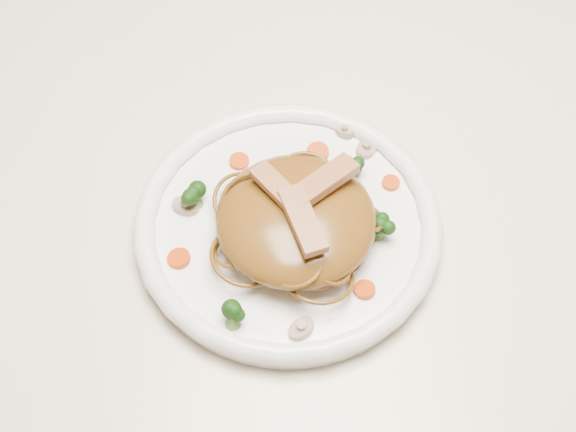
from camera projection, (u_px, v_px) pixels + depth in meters
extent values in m
cube|color=beige|center=(356.00, 193.00, 0.84)|extent=(1.20, 0.80, 0.04)
cylinder|color=white|center=(288.00, 229.00, 0.78)|extent=(0.30, 0.30, 0.02)
ellipsoid|color=brown|center=(296.00, 220.00, 0.75)|extent=(0.16, 0.16, 0.05)
cube|color=#A06E4B|center=(324.00, 181.00, 0.73)|extent=(0.07, 0.05, 0.01)
cube|color=#A06E4B|center=(277.00, 188.00, 0.73)|extent=(0.04, 0.06, 0.01)
cube|color=#A06E4B|center=(303.00, 220.00, 0.71)|extent=(0.03, 0.07, 0.01)
cylinder|color=#B42E06|center=(318.00, 152.00, 0.82)|extent=(0.02, 0.02, 0.00)
cylinder|color=#B42E06|center=(179.00, 258.00, 0.75)|extent=(0.03, 0.03, 0.00)
cylinder|color=#B42E06|center=(391.00, 183.00, 0.80)|extent=(0.02, 0.02, 0.00)
cylinder|color=#B42E06|center=(239.00, 161.00, 0.81)|extent=(0.02, 0.02, 0.00)
cylinder|color=#B42E06|center=(365.00, 289.00, 0.73)|extent=(0.02, 0.02, 0.00)
cylinder|color=tan|center=(301.00, 329.00, 0.71)|extent=(0.03, 0.03, 0.01)
cylinder|color=tan|center=(366.00, 149.00, 0.82)|extent=(0.04, 0.04, 0.01)
cylinder|color=tan|center=(186.00, 206.00, 0.78)|extent=(0.04, 0.04, 0.01)
cylinder|color=tan|center=(344.00, 131.00, 0.84)|extent=(0.03, 0.03, 0.01)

